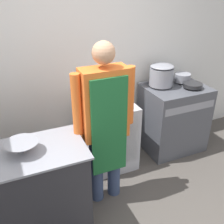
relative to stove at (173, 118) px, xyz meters
name	(u,v)px	position (x,y,z in m)	size (l,w,h in m)	color
wall_back	(76,59)	(-1.24, 0.39, 0.88)	(8.00, 0.05, 2.70)	white
prep_counter	(13,198)	(-2.21, -0.67, -0.02)	(1.37, 0.61, 0.90)	#2D2D33
stove	(173,118)	(0.00, 0.00, 0.00)	(0.82, 0.64, 0.95)	#4C4F56
fridge_unit	(109,134)	(-0.97, 0.02, -0.03)	(0.58, 0.64, 0.87)	silver
person_cook	(105,119)	(-1.26, -0.54, 0.53)	(0.63, 0.24, 1.75)	#38476B
mixing_bowl	(22,147)	(-2.06, -0.66, 0.49)	(0.29, 0.29, 0.11)	gray
stock_pot	(161,75)	(-0.19, 0.11, 0.63)	(0.32, 0.32, 0.29)	gray
saute_pan	(193,85)	(0.16, -0.11, 0.51)	(0.25, 0.25, 0.05)	#262628
sauce_pot	(182,78)	(0.16, 0.11, 0.54)	(0.22, 0.22, 0.11)	gray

